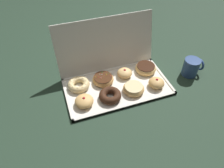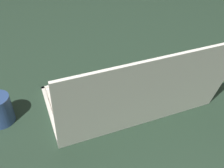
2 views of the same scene
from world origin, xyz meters
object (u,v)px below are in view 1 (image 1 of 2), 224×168
(coffee_mug, at_px, (191,67))
(chocolate_frosted_donut_7, at_px, (146,68))
(jelly_filled_donut_3, at_px, (156,83))
(jelly_filled_donut_0, at_px, (84,101))
(jelly_filled_donut_6, at_px, (125,73))
(cruller_donut_4, at_px, (79,84))
(sprinkle_donut_5, at_px, (103,79))
(glazed_ring_donut_2, at_px, (134,88))
(donut_box, at_px, (117,87))
(chocolate_cake_ring_donut_1, at_px, (110,95))

(coffee_mug, bearing_deg, chocolate_frosted_donut_7, 157.62)
(coffee_mug, bearing_deg, jelly_filled_donut_3, -171.48)
(coffee_mug, bearing_deg, jelly_filled_donut_0, -177.09)
(jelly_filled_donut_0, height_order, chocolate_frosted_donut_7, jelly_filled_donut_0)
(jelly_filled_donut_6, height_order, coffee_mug, coffee_mug)
(cruller_donut_4, relative_size, sprinkle_donut_5, 1.01)
(jelly_filled_donut_3, distance_m, coffee_mug, 0.24)
(jelly_filled_donut_6, bearing_deg, cruller_donut_4, -179.55)
(glazed_ring_donut_2, distance_m, jelly_filled_donut_3, 0.13)
(donut_box, distance_m, chocolate_frosted_donut_7, 0.21)
(donut_box, bearing_deg, coffee_mug, -4.02)
(chocolate_frosted_donut_7, bearing_deg, jelly_filled_donut_3, -90.49)
(jelly_filled_donut_0, height_order, coffee_mug, coffee_mug)
(cruller_donut_4, bearing_deg, chocolate_cake_ring_donut_1, -44.45)
(chocolate_cake_ring_donut_1, relative_size, glazed_ring_donut_2, 1.02)
(chocolate_cake_ring_donut_1, xyz_separation_m, jelly_filled_donut_3, (0.26, 0.00, 0.00))
(jelly_filled_donut_0, xyz_separation_m, sprinkle_donut_5, (0.13, 0.12, -0.00))
(jelly_filled_donut_0, relative_size, jelly_filled_donut_6, 1.11)
(glazed_ring_donut_2, bearing_deg, sprinkle_donut_5, 136.51)
(jelly_filled_donut_0, height_order, glazed_ring_donut_2, jelly_filled_donut_0)
(chocolate_cake_ring_donut_1, bearing_deg, chocolate_frosted_donut_7, 27.01)
(jelly_filled_donut_0, distance_m, glazed_ring_donut_2, 0.26)
(sprinkle_donut_5, relative_size, coffee_mug, 1.07)
(sprinkle_donut_5, height_order, coffee_mug, coffee_mug)
(jelly_filled_donut_0, height_order, jelly_filled_donut_3, jelly_filled_donut_3)
(donut_box, bearing_deg, jelly_filled_donut_3, -18.53)
(jelly_filled_donut_0, xyz_separation_m, glazed_ring_donut_2, (0.26, 0.00, -0.00))
(cruller_donut_4, distance_m, jelly_filled_donut_6, 0.26)
(sprinkle_donut_5, distance_m, coffee_mug, 0.50)
(chocolate_cake_ring_donut_1, height_order, jelly_filled_donut_6, jelly_filled_donut_6)
(donut_box, xyz_separation_m, glazed_ring_donut_2, (0.07, -0.06, 0.02))
(donut_box, distance_m, jelly_filled_donut_3, 0.21)
(sprinkle_donut_5, bearing_deg, chocolate_cake_ring_donut_1, -91.24)
(chocolate_cake_ring_donut_1, bearing_deg, sprinkle_donut_5, 88.76)
(glazed_ring_donut_2, height_order, sprinkle_donut_5, sprinkle_donut_5)
(jelly_filled_donut_3, height_order, jelly_filled_donut_6, jelly_filled_donut_3)
(jelly_filled_donut_0, xyz_separation_m, chocolate_frosted_donut_7, (0.39, 0.13, -0.00))
(jelly_filled_donut_6, xyz_separation_m, chocolate_frosted_donut_7, (0.13, 0.00, -0.00))
(chocolate_cake_ring_donut_1, xyz_separation_m, sprinkle_donut_5, (0.00, 0.13, -0.00))
(chocolate_frosted_donut_7, bearing_deg, coffee_mug, -22.38)
(jelly_filled_donut_0, height_order, jelly_filled_donut_6, same)
(cruller_donut_4, distance_m, coffee_mug, 0.63)
(chocolate_frosted_donut_7, bearing_deg, jelly_filled_donut_6, -179.55)
(jelly_filled_donut_0, distance_m, chocolate_frosted_donut_7, 0.41)
(jelly_filled_donut_6, relative_size, chocolate_frosted_donut_7, 0.70)
(chocolate_cake_ring_donut_1, relative_size, coffee_mug, 1.05)
(chocolate_cake_ring_donut_1, bearing_deg, coffee_mug, 4.16)
(cruller_donut_4, bearing_deg, chocolate_frosted_donut_7, 0.45)
(chocolate_cake_ring_donut_1, xyz_separation_m, chocolate_frosted_donut_7, (0.26, 0.13, 0.00))
(donut_box, relative_size, sprinkle_donut_5, 4.80)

